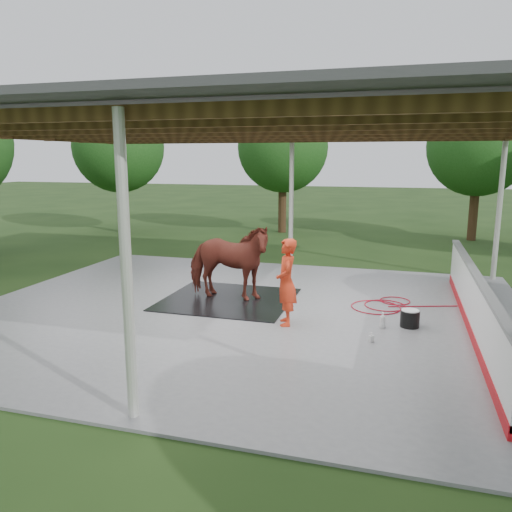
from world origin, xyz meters
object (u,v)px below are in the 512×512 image
(horse, at_px, (228,262))
(handler, at_px, (286,282))
(wash_bucket, at_px, (410,318))
(dasher_board, at_px, (473,304))

(horse, relative_size, handler, 1.22)
(wash_bucket, bearing_deg, dasher_board, 4.19)
(horse, bearing_deg, wash_bucket, -98.82)
(horse, xyz_separation_m, handler, (1.70, -1.33, -0.05))
(dasher_board, distance_m, horse, 5.28)
(dasher_board, bearing_deg, wash_bucket, -175.81)
(horse, height_order, wash_bucket, horse)
(dasher_board, relative_size, wash_bucket, 21.51)
(handler, bearing_deg, horse, -145.13)
(handler, distance_m, wash_bucket, 2.53)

